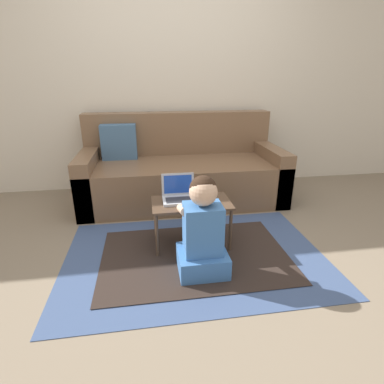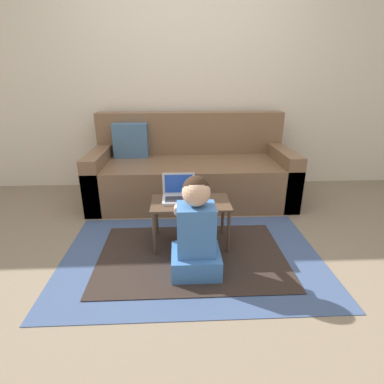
% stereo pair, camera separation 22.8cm
% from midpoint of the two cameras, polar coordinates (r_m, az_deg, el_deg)
% --- Properties ---
extents(ground_plane, '(16.00, 16.00, 0.00)m').
position_cam_midpoint_polar(ground_plane, '(2.23, 3.68, -12.83)').
color(ground_plane, '#7F705B').
extents(wall_back, '(9.00, 0.06, 2.50)m').
position_cam_midpoint_polar(wall_back, '(3.55, 1.02, 21.20)').
color(wall_back, beige).
rests_on(wall_back, ground_plane).
extents(area_rug, '(1.89, 1.26, 0.01)m').
position_cam_midpoint_polar(area_rug, '(2.26, 2.90, -12.14)').
color(area_rug, '#3D517A').
rests_on(area_rug, ground_plane).
extents(couch, '(2.05, 0.92, 0.88)m').
position_cam_midpoint_polar(couch, '(3.22, 1.75, 4.03)').
color(couch, brown).
rests_on(couch, ground_plane).
extents(laptop_desk, '(0.59, 0.34, 0.36)m').
position_cam_midpoint_polar(laptop_desk, '(2.27, 2.61, -2.97)').
color(laptop_desk, '#4C3828').
rests_on(laptop_desk, ground_plane).
extents(laptop, '(0.25, 0.19, 0.20)m').
position_cam_midpoint_polar(laptop, '(2.27, 0.33, -0.75)').
color(laptop, '#B7BCC6').
rests_on(laptop, laptop_desk).
extents(computer_mouse, '(0.06, 0.11, 0.04)m').
position_cam_midpoint_polar(computer_mouse, '(2.23, 5.49, -1.69)').
color(computer_mouse, '#234CB2').
rests_on(computer_mouse, laptop_desk).
extents(person_seated, '(0.33, 0.43, 0.68)m').
position_cam_midpoint_polar(person_seated, '(1.96, 4.11, -7.56)').
color(person_seated, '#3D70B2').
rests_on(person_seated, ground_plane).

